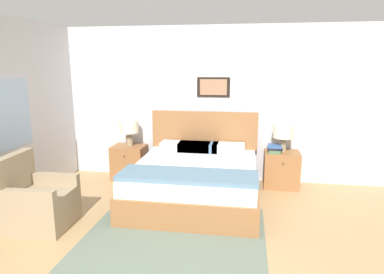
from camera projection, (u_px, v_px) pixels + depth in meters
name	position (u px, v px, depth m)	size (l,w,h in m)	color
wall_back	(210.00, 104.00, 5.83)	(7.38, 0.09, 2.60)	silver
wall_left	(12.00, 114.00, 4.64)	(0.08, 5.59, 2.60)	silver
area_rug_main	(175.00, 235.00, 4.01)	(2.09, 1.86, 0.01)	slate
bed	(196.00, 179.00, 5.02)	(1.79, 2.03, 1.19)	#936038
armchair	(37.00, 203.00, 4.19)	(0.76, 0.73, 0.91)	#998466
nightstand_near_window	(129.00, 162.00, 5.96)	(0.55, 0.46, 0.59)	#936038
nightstand_by_door	(281.00, 169.00, 5.56)	(0.55, 0.46, 0.59)	#936038
table_lamp_near_window	(129.00, 128.00, 5.85)	(0.33, 0.33, 0.44)	gray
table_lamp_by_door	(283.00, 133.00, 5.45)	(0.33, 0.33, 0.44)	gray
book_thick_bottom	(275.00, 151.00, 5.47)	(0.19, 0.24, 0.04)	#4C7551
book_hardcover_middle	(275.00, 148.00, 5.46)	(0.23, 0.23, 0.04)	#232328
book_novel_upper	(275.00, 146.00, 5.45)	(0.24, 0.25, 0.03)	#335693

